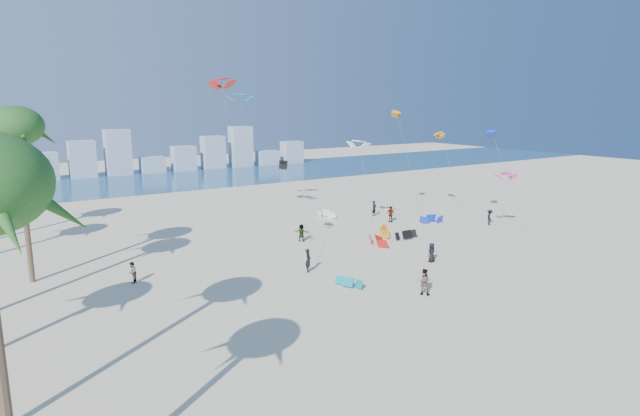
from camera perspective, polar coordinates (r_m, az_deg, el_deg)
ground at (r=31.81m, az=11.63°, el=-13.35°), size 220.00×220.00×0.00m
ocean at (r=95.48m, az=-20.34°, el=2.65°), size 220.00×220.00×0.00m
kitesurfer_near at (r=41.84m, az=-1.28°, el=-5.68°), size 0.76×0.82×1.88m
kitesurfer_mid at (r=37.73m, az=11.16°, el=-7.81°), size 1.11×1.15×1.87m
kitesurfers_far at (r=52.64m, az=5.37°, el=-2.27°), size 38.66×17.74×1.85m
grounded_kites at (r=53.37m, az=6.90°, el=-2.59°), size 22.67×23.53×0.94m
flying_kites at (r=56.20m, az=1.74°, el=9.91°), size 28.33×29.28×16.12m
distant_skyline at (r=104.61m, az=-22.34°, el=4.90°), size 85.00×3.00×8.40m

